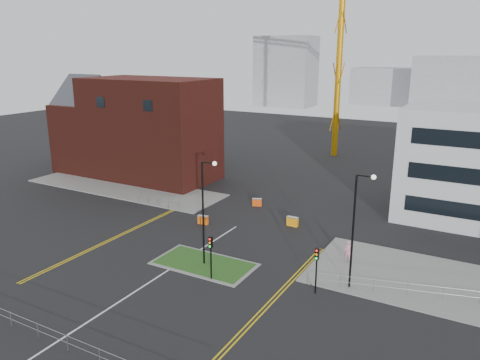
{
  "coord_description": "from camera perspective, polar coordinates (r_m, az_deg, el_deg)",
  "views": [
    {
      "loc": [
        22.46,
        -22.38,
        17.65
      ],
      "look_at": [
        0.32,
        17.29,
        5.0
      ],
      "focal_mm": 35.0,
      "sensor_mm": 36.0,
      "label": 1
    }
  ],
  "objects": [
    {
      "name": "railing_left",
      "position": [
        55.1,
        -9.98,
        -2.55
      ],
      "size": [
        6.05,
        0.05,
        1.1
      ],
      "color": "gray",
      "rests_on": "ground"
    },
    {
      "name": "barrier_right",
      "position": [
        48.95,
        6.41,
        -5.0
      ],
      "size": [
        1.2,
        0.42,
        1.0
      ],
      "color": "orange",
      "rests_on": "ground"
    },
    {
      "name": "brick_building",
      "position": [
        68.69,
        -12.79,
        6.13
      ],
      "size": [
        24.2,
        10.07,
        14.24
      ],
      "color": "#461811",
      "rests_on": "ground"
    },
    {
      "name": "skyline_a",
      "position": [
        155.62,
        5.63,
        13.03
      ],
      "size": [
        18.0,
        12.0,
        22.0
      ],
      "primitive_type": "cube",
      "color": "gray",
      "rests_on": "ground"
    },
    {
      "name": "railing_right",
      "position": [
        37.89,
        23.56,
        -12.28
      ],
      "size": [
        19.05,
        5.05,
        1.1
      ],
      "color": "gray",
      "rests_on": "ground"
    },
    {
      "name": "traffic_light_island",
      "position": [
        37.05,
        -3.6,
        -8.5
      ],
      "size": [
        0.28,
        0.33,
        3.65
      ],
      "color": "black",
      "rests_on": "ground"
    },
    {
      "name": "traffic_light_right",
      "position": [
        35.47,
        9.32,
        -9.82
      ],
      "size": [
        0.28,
        0.33,
        3.65
      ],
      "color": "black",
      "rests_on": "ground"
    },
    {
      "name": "skyline_b",
      "position": [
        153.19,
        24.89,
        10.54
      ],
      "size": [
        24.0,
        12.0,
        16.0
      ],
      "primitive_type": "cube",
      "color": "gray",
      "rests_on": "ground"
    },
    {
      "name": "railing_front",
      "position": [
        32.51,
        -21.96,
        -16.94
      ],
      "size": [
        24.05,
        0.05,
        1.1
      ],
      "color": "gray",
      "rests_on": "ground"
    },
    {
      "name": "pavement_left",
      "position": [
        63.89,
        -13.99,
        -0.9
      ],
      "size": [
        28.0,
        8.0,
        0.12
      ],
      "primitive_type": "cube",
      "color": "slate",
      "rests_on": "ground"
    },
    {
      "name": "streetlamp_right_near",
      "position": [
        35.58,
        14.02,
        -5.04
      ],
      "size": [
        1.46,
        0.36,
        9.18
      ],
      "color": "black",
      "rests_on": "ground"
    },
    {
      "name": "barrier_mid",
      "position": [
        54.79,
        2.08,
        -2.69
      ],
      "size": [
        1.15,
        0.79,
        0.92
      ],
      "color": "#E34A0C",
      "rests_on": "ground"
    },
    {
      "name": "skyline_d",
      "position": [
        165.62,
        18.84,
        10.71
      ],
      "size": [
        30.0,
        12.0,
        12.0
      ],
      "primitive_type": "cube",
      "color": "gray",
      "rests_on": "ground"
    },
    {
      "name": "centre_line",
      "position": [
        37.55,
        -12.19,
        -12.85
      ],
      "size": [
        0.15,
        30.0,
        0.01
      ],
      "primitive_type": "cube",
      "color": "silver",
      "rests_on": "ground"
    },
    {
      "name": "pavement_right",
      "position": [
        40.41,
        26.0,
        -11.95
      ],
      "size": [
        24.0,
        10.0,
        0.12
      ],
      "primitive_type": "cube",
      "color": "slate",
      "rests_on": "ground"
    },
    {
      "name": "yellow_right_b",
      "position": [
        35.73,
        4.59,
        -14.08
      ],
      "size": [
        0.12,
        20.0,
        0.01
      ],
      "primitive_type": "cube",
      "color": "gold",
      "rests_on": "ground"
    },
    {
      "name": "island_kerb",
      "position": [
        40.64,
        -4.39,
        -10.17
      ],
      "size": [
        8.6,
        4.6,
        0.08
      ],
      "primitive_type": "cube",
      "color": "slate",
      "rests_on": "ground"
    },
    {
      "name": "barrier_left",
      "position": [
        49.35,
        -4.53,
        -4.82
      ],
      "size": [
        1.16,
        0.54,
        0.94
      ],
      "color": "#F9610D",
      "rests_on": "ground"
    },
    {
      "name": "streetlamp_island",
      "position": [
        38.5,
        -4.28,
        -3.02
      ],
      "size": [
        1.46,
        0.36,
        9.18
      ],
      "color": "black",
      "rests_on": "ground"
    },
    {
      "name": "grass_island",
      "position": [
        40.63,
        -4.39,
        -10.14
      ],
      "size": [
        8.0,
        4.0,
        0.12
      ],
      "primitive_type": "cube",
      "color": "#1E4617",
      "rests_on": "ground"
    },
    {
      "name": "yellow_right_a",
      "position": [
        35.84,
        4.15,
        -13.98
      ],
      "size": [
        0.12,
        20.0,
        0.01
      ],
      "primitive_type": "cube",
      "color": "gold",
      "rests_on": "ground"
    },
    {
      "name": "yellow_left_b",
      "position": [
        48.28,
        -13.78,
        -6.35
      ],
      "size": [
        0.12,
        24.0,
        0.01
      ],
      "primitive_type": "cube",
      "color": "gold",
      "rests_on": "ground"
    },
    {
      "name": "yellow_left_a",
      "position": [
        48.47,
        -14.04,
        -6.28
      ],
      "size": [
        0.12,
        24.0,
        0.01
      ],
      "primitive_type": "cube",
      "color": "gold",
      "rests_on": "ground"
    },
    {
      "name": "pedestrian",
      "position": [
        41.67,
        13.02,
        -8.47
      ],
      "size": [
        0.7,
        0.46,
        1.93
      ],
      "primitive_type": "imported",
      "rotation": [
        0.0,
        0.0,
        -0.0
      ],
      "color": "pink",
      "rests_on": "ground"
    },
    {
      "name": "ground",
      "position": [
        36.29,
        -14.32,
        -14.07
      ],
      "size": [
        200.0,
        200.0,
        0.0
      ],
      "primitive_type": "plane",
      "color": "black",
      "rests_on": "ground"
    }
  ]
}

